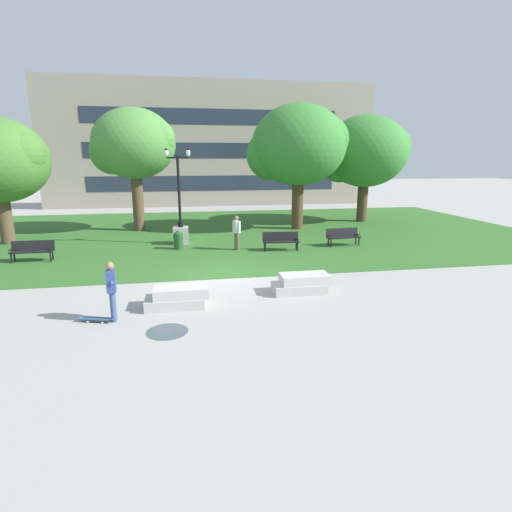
{
  "coord_description": "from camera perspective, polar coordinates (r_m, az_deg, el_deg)",
  "views": [
    {
      "loc": [
        -1.29,
        -14.61,
        4.49
      ],
      "look_at": [
        1.01,
        -1.4,
        1.2
      ],
      "focal_mm": 28.0,
      "sensor_mm": 36.0,
      "label": 1
    }
  ],
  "objects": [
    {
      "name": "trash_bin",
      "position": [
        20.52,
        -11.03,
        2.32
      ],
      "size": [
        0.49,
        0.49,
        0.96
      ],
      "color": "#234C28",
      "rests_on": "grass_lawn"
    },
    {
      "name": "skateboard",
      "position": [
        12.23,
        -21.81,
        -8.35
      ],
      "size": [
        1.03,
        0.49,
        0.14
      ],
      "color": "#2D4C75",
      "rests_on": "ground"
    },
    {
      "name": "tree_far_left",
      "position": [
        26.26,
        -17.16,
        14.91
      ],
      "size": [
        5.23,
        4.98,
        7.46
      ],
      "color": "brown",
      "rests_on": "grass_lawn"
    },
    {
      "name": "tree_near_right",
      "position": [
        25.92,
        5.97,
        15.33
      ],
      "size": [
        6.17,
        5.87,
        7.78
      ],
      "color": "#4C3823",
      "rests_on": "grass_lawn"
    },
    {
      "name": "park_bench_near_right",
      "position": [
        19.91,
        3.55,
        2.31
      ],
      "size": [
        1.84,
        0.67,
        0.9
      ],
      "color": "black",
      "rests_on": "grass_lawn"
    },
    {
      "name": "grass_lawn",
      "position": [
        25.05,
        -6.78,
        3.38
      ],
      "size": [
        40.0,
        20.0,
        0.02
      ],
      "primitive_type": "cube",
      "color": "#336628",
      "rests_on": "ground"
    },
    {
      "name": "park_bench_far_left",
      "position": [
        20.36,
        -29.31,
        0.8
      ],
      "size": [
        1.8,
        0.53,
        0.9
      ],
      "color": "black",
      "rests_on": "grass_lawn"
    },
    {
      "name": "ground_plane",
      "position": [
        15.34,
        -4.63,
        -3.28
      ],
      "size": [
        140.0,
        140.0,
        0.0
      ],
      "primitive_type": "plane",
      "color": "#A3A09B"
    },
    {
      "name": "concrete_block_left",
      "position": [
        13.81,
        6.53,
        -3.94
      ],
      "size": [
        1.92,
        0.9,
        0.64
      ],
      "color": "#BCB7B2",
      "rests_on": "ground"
    },
    {
      "name": "park_bench_near_left",
      "position": [
        21.45,
        12.32,
        2.85
      ],
      "size": [
        1.84,
        0.68,
        0.9
      ],
      "color": "black",
      "rests_on": "grass_lawn"
    },
    {
      "name": "building_facade_distant",
      "position": [
        39.22,
        -6.07,
        15.55
      ],
      "size": [
        31.12,
        1.03,
        11.51
      ],
      "color": "gray",
      "rests_on": "ground"
    },
    {
      "name": "lamp_post_center",
      "position": [
        21.69,
        -10.73,
        4.38
      ],
      "size": [
        1.32,
        0.8,
        5.0
      ],
      "color": "#ADA89E",
      "rests_on": "grass_lawn"
    },
    {
      "name": "person_skateboarder",
      "position": [
        11.9,
        -19.94,
        -4.26
      ],
      "size": [
        0.28,
        0.58,
        1.71
      ],
      "color": "#384C7A",
      "rests_on": "ground"
    },
    {
      "name": "concrete_block_center",
      "position": [
        12.63,
        -11.13,
        -5.82
      ],
      "size": [
        1.93,
        0.9,
        0.64
      ],
      "color": "#BCB7B2",
      "rests_on": "ground"
    },
    {
      "name": "puddle",
      "position": [
        11.06,
        -12.57,
        -10.49
      ],
      "size": [
        1.12,
        1.12,
        0.01
      ],
      "primitive_type": "cylinder",
      "color": "#47515B",
      "rests_on": "ground"
    },
    {
      "name": "tree_far_right",
      "position": [
        29.98,
        15.21,
        14.08
      ],
      "size": [
        6.12,
        5.82,
        7.43
      ],
      "color": "#4C3823",
      "rests_on": "grass_lawn"
    },
    {
      "name": "person_bystander_near_lawn",
      "position": [
        19.91,
        -2.79,
        3.62
      ],
      "size": [
        0.37,
        0.61,
        1.71
      ],
      "color": "brown",
      "rests_on": "grass_lawn"
    }
  ]
}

